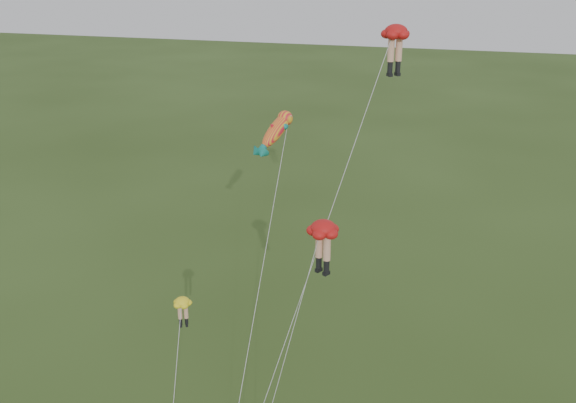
# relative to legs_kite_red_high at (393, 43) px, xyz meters

# --- Properties ---
(legs_kite_red_high) EXTENTS (6.54, 10.56, 21.01)m
(legs_kite_red_high) POSITION_rel_legs_kite_red_high_xyz_m (0.00, 0.00, 0.00)
(legs_kite_red_high) COLOR red
(legs_kite_red_high) RESTS_ON ground
(legs_kite_red_mid) EXTENTS (3.85, 3.97, 12.73)m
(legs_kite_red_mid) POSITION_rel_legs_kite_red_high_xyz_m (-2.17, -5.02, -8.12)
(legs_kite_red_mid) COLOR red
(legs_kite_red_mid) RESTS_ON ground
(legs_kite_yellow) EXTENTS (1.49, 5.05, 7.35)m
(legs_kite_yellow) POSITION_rel_legs_kite_red_high_xyz_m (-9.65, -4.82, -13.41)
(legs_kite_yellow) COLOR yellow
(legs_kite_yellow) RESTS_ON ground
(fish_kite) EXTENTS (1.97, 10.87, 16.32)m
(fish_kite) POSITION_rel_legs_kite_red_high_xyz_m (-6.11, 0.91, -5.03)
(fish_kite) COLOR #F3AC1E
(fish_kite) RESTS_ON ground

